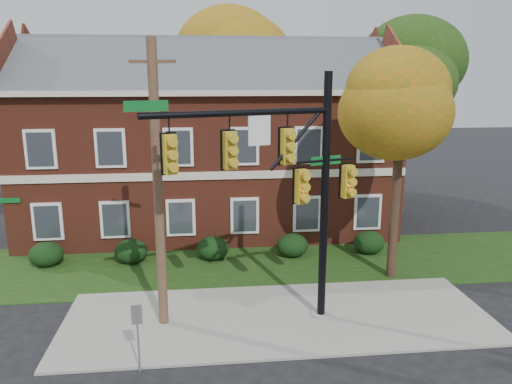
{
  "coord_description": "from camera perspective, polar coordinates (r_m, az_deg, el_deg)",
  "views": [
    {
      "loc": [
        -2.39,
        -13.95,
        7.83
      ],
      "look_at": [
        -0.53,
        3.0,
        3.86
      ],
      "focal_mm": 35.0,
      "sensor_mm": 36.0,
      "label": 1
    }
  ],
  "objects": [
    {
      "name": "traffic_signal",
      "position": [
        14.83,
        3.32,
        1.9
      ],
      "size": [
        6.8,
        2.56,
        7.98
      ],
      "rotation": [
        0.0,
        0.0,
        0.34
      ],
      "color": "gray",
      "rests_on": "ground"
    },
    {
      "name": "grass_strip",
      "position": [
        21.55,
        0.52,
        -8.13
      ],
      "size": [
        30.0,
        6.0,
        0.04
      ],
      "primitive_type": "cube",
      "color": "#193811",
      "rests_on": "ground"
    },
    {
      "name": "sidewalk",
      "position": [
        17.02,
        2.57,
        -14.14
      ],
      "size": [
        14.0,
        5.0,
        0.08
      ],
      "primitive_type": "cube",
      "color": "gray",
      "rests_on": "ground"
    },
    {
      "name": "hedge_far_left",
      "position": [
        22.87,
        -22.86,
        -6.58
      ],
      "size": [
        1.4,
        1.26,
        1.05
      ],
      "primitive_type": "ellipsoid",
      "color": "black",
      "rests_on": "ground"
    },
    {
      "name": "hedge_center",
      "position": [
        21.9,
        -4.93,
        -6.42
      ],
      "size": [
        1.4,
        1.26,
        1.05
      ],
      "primitive_type": "ellipsoid",
      "color": "black",
      "rests_on": "ground"
    },
    {
      "name": "hedge_right",
      "position": [
        22.24,
        4.17,
        -6.1
      ],
      "size": [
        1.4,
        1.26,
        1.05
      ],
      "primitive_type": "ellipsoid",
      "color": "black",
      "rests_on": "ground"
    },
    {
      "name": "apartment_building",
      "position": [
        26.06,
        -5.42,
        6.79
      ],
      "size": [
        18.8,
        8.8,
        9.74
      ],
      "color": "maroon",
      "rests_on": "ground"
    },
    {
      "name": "hedge_far_right",
      "position": [
        23.11,
        12.78,
        -5.65
      ],
      "size": [
        1.4,
        1.26,
        1.05
      ],
      "primitive_type": "ellipsoid",
      "color": "black",
      "rests_on": "ground"
    },
    {
      "name": "tree_near_right",
      "position": [
        19.4,
        17.06,
        9.12
      ],
      "size": [
        4.5,
        4.25,
        8.58
      ],
      "color": "black",
      "rests_on": "ground"
    },
    {
      "name": "tree_right_rear",
      "position": [
        29.21,
        17.83,
        13.07
      ],
      "size": [
        6.3,
        5.95,
        10.62
      ],
      "color": "black",
      "rests_on": "ground"
    },
    {
      "name": "hedge_left",
      "position": [
        22.12,
        -14.09,
        -6.58
      ],
      "size": [
        1.4,
        1.26,
        1.05
      ],
      "primitive_type": "ellipsoid",
      "color": "black",
      "rests_on": "ground"
    },
    {
      "name": "tree_far_rear",
      "position": [
        33.8,
        -3.45,
        14.8
      ],
      "size": [
        6.84,
        6.46,
        11.52
      ],
      "color": "black",
      "rests_on": "ground"
    },
    {
      "name": "utility_pole",
      "position": [
        15.4,
        -11.15,
        0.48
      ],
      "size": [
        1.37,
        0.45,
        8.93
      ],
      "rotation": [
        0.0,
        0.0,
        -0.25
      ],
      "color": "#4E3424",
      "rests_on": "ground"
    },
    {
      "name": "sign_post",
      "position": [
        14.08,
        -13.4,
        -14.77
      ],
      "size": [
        0.29,
        0.06,
        1.96
      ],
      "rotation": [
        0.0,
        0.0,
        0.1
      ],
      "color": "slate",
      "rests_on": "ground"
    },
    {
      "name": "ground",
      "position": [
        16.17,
        3.13,
        -15.87
      ],
      "size": [
        120.0,
        120.0,
        0.0
      ],
      "primitive_type": "plane",
      "color": "black",
      "rests_on": "ground"
    }
  ]
}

